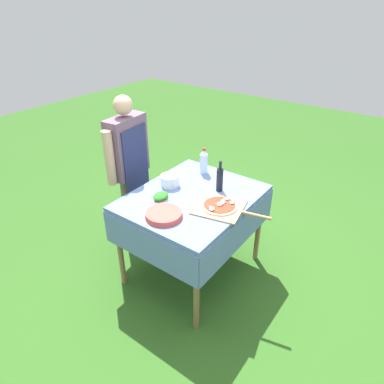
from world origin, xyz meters
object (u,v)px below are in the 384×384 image
(pizza_on_peel, at_px, (221,206))
(water_bottle, at_px, (204,161))
(oil_bottle, at_px, (220,179))
(herb_container, at_px, (161,197))
(prep_table, at_px, (193,206))
(mixing_tub, at_px, (170,180))
(plate_stack, at_px, (164,215))
(person_cook, at_px, (129,161))

(pizza_on_peel, height_order, water_bottle, water_bottle)
(oil_bottle, relative_size, herb_container, 1.43)
(water_bottle, relative_size, herb_container, 1.28)
(prep_table, distance_m, herb_container, 0.29)
(mixing_tub, bearing_deg, water_bottle, -14.18)
(oil_bottle, bearing_deg, water_bottle, 56.35)
(herb_container, height_order, plate_stack, herb_container)
(prep_table, height_order, pizza_on_peel, pizza_on_peel)
(mixing_tub, distance_m, plate_stack, 0.48)
(prep_table, height_order, plate_stack, plate_stack)
(herb_container, bearing_deg, plate_stack, -134.32)
(oil_bottle, relative_size, water_bottle, 1.12)
(person_cook, xyz_separation_m, water_bottle, (0.35, -0.61, 0.03))
(pizza_on_peel, xyz_separation_m, mixing_tub, (0.05, 0.55, 0.03))
(prep_table, distance_m, person_cook, 0.80)
(water_bottle, bearing_deg, prep_table, -157.34)
(mixing_tub, xyz_separation_m, plate_stack, (-0.40, -0.27, -0.03))
(person_cook, xyz_separation_m, mixing_tub, (-0.03, -0.52, -0.03))
(pizza_on_peel, height_order, oil_bottle, oil_bottle)
(water_bottle, height_order, plate_stack, water_bottle)
(mixing_tub, height_order, plate_stack, mixing_tub)
(person_cook, height_order, pizza_on_peel, person_cook)
(pizza_on_peel, relative_size, water_bottle, 2.51)
(pizza_on_peel, distance_m, plate_stack, 0.45)
(person_cook, bearing_deg, plate_stack, 56.34)
(prep_table, distance_m, plate_stack, 0.39)
(person_cook, distance_m, oil_bottle, 0.92)
(person_cook, height_order, oil_bottle, person_cook)
(herb_container, relative_size, plate_stack, 0.68)
(pizza_on_peel, xyz_separation_m, oil_bottle, (0.22, 0.16, 0.09))
(pizza_on_peel, distance_m, water_bottle, 0.63)
(person_cook, height_order, herb_container, person_cook)
(water_bottle, xyz_separation_m, herb_container, (-0.60, 0.01, -0.09))
(prep_table, distance_m, water_bottle, 0.48)
(plate_stack, bearing_deg, water_bottle, 12.84)
(pizza_on_peel, distance_m, herb_container, 0.49)
(prep_table, distance_m, pizza_on_peel, 0.31)
(prep_table, bearing_deg, plate_stack, -178.65)
(water_bottle, bearing_deg, mixing_tub, 165.82)
(prep_table, distance_m, mixing_tub, 0.30)
(prep_table, height_order, person_cook, person_cook)
(water_bottle, xyz_separation_m, plate_stack, (-0.77, -0.18, -0.09))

